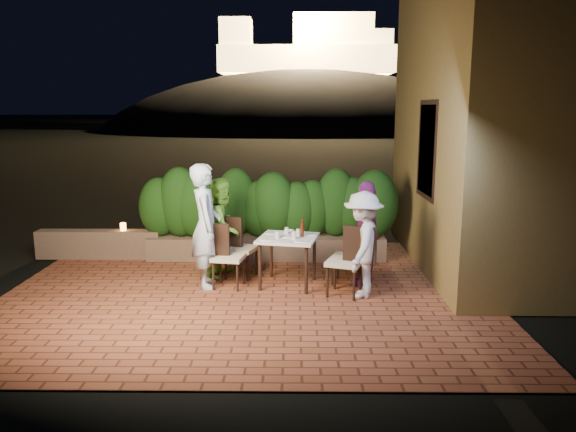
{
  "coord_description": "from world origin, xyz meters",
  "views": [
    {
      "loc": [
        0.7,
        -7.42,
        2.66
      ],
      "look_at": [
        0.6,
        0.86,
        1.05
      ],
      "focal_mm": 35.0,
      "sensor_mm": 36.0,
      "label": 1
    }
  ],
  "objects_px": {
    "bowl": "(289,231)",
    "diner_white": "(363,244)",
    "diner_green": "(223,227)",
    "beer_bottle": "(302,227)",
    "chair_left_front": "(228,256)",
    "diner_purple": "(366,233)",
    "diner_blue": "(206,226)",
    "parapet_lamp": "(123,227)",
    "chair_right_back": "(346,256)",
    "chair_left_back": "(241,247)",
    "chair_right_front": "(344,260)",
    "dining_table": "(288,261)"
  },
  "relations": [
    {
      "from": "chair_left_back",
      "to": "dining_table",
      "type": "bearing_deg",
      "value": -10.46
    },
    {
      "from": "chair_right_back",
      "to": "diner_blue",
      "type": "distance_m",
      "value": 2.17
    },
    {
      "from": "diner_green",
      "to": "chair_left_front",
      "type": "bearing_deg",
      "value": -154.49
    },
    {
      "from": "beer_bottle",
      "to": "chair_right_front",
      "type": "relative_size",
      "value": 0.27
    },
    {
      "from": "chair_right_front",
      "to": "diner_white",
      "type": "xyz_separation_m",
      "value": [
        0.25,
        -0.03,
        0.24
      ]
    },
    {
      "from": "diner_blue",
      "to": "chair_left_front",
      "type": "bearing_deg",
      "value": -110.8
    },
    {
      "from": "chair_left_back",
      "to": "parapet_lamp",
      "type": "bearing_deg",
      "value": 171.28
    },
    {
      "from": "beer_bottle",
      "to": "parapet_lamp",
      "type": "bearing_deg",
      "value": 154.55
    },
    {
      "from": "bowl",
      "to": "parapet_lamp",
      "type": "height_order",
      "value": "bowl"
    },
    {
      "from": "chair_right_front",
      "to": "diner_white",
      "type": "bearing_deg",
      "value": -168.07
    },
    {
      "from": "beer_bottle",
      "to": "diner_blue",
      "type": "xyz_separation_m",
      "value": [
        -1.43,
        -0.08,
        0.04
      ]
    },
    {
      "from": "beer_bottle",
      "to": "diner_white",
      "type": "height_order",
      "value": "diner_white"
    },
    {
      "from": "dining_table",
      "to": "diner_green",
      "type": "distance_m",
      "value": 1.23
    },
    {
      "from": "diner_green",
      "to": "bowl",
      "type": "bearing_deg",
      "value": -89.47
    },
    {
      "from": "diner_green",
      "to": "chair_right_front",
      "type": "bearing_deg",
      "value": -105.35
    },
    {
      "from": "chair_left_back",
      "to": "diner_green",
      "type": "height_order",
      "value": "diner_green"
    },
    {
      "from": "parapet_lamp",
      "to": "diner_blue",
      "type": "bearing_deg",
      "value": -42.52
    },
    {
      "from": "diner_blue",
      "to": "chair_right_back",
      "type": "bearing_deg",
      "value": -96.85
    },
    {
      "from": "chair_right_back",
      "to": "diner_blue",
      "type": "height_order",
      "value": "diner_blue"
    },
    {
      "from": "chair_left_back",
      "to": "chair_right_back",
      "type": "relative_size",
      "value": 1.11
    },
    {
      "from": "chair_right_front",
      "to": "diner_blue",
      "type": "bearing_deg",
      "value": 8.7
    },
    {
      "from": "diner_green",
      "to": "diner_purple",
      "type": "relative_size",
      "value": 0.99
    },
    {
      "from": "beer_bottle",
      "to": "diner_green",
      "type": "distance_m",
      "value": 1.35
    },
    {
      "from": "bowl",
      "to": "chair_right_front",
      "type": "height_order",
      "value": "chair_right_front"
    },
    {
      "from": "diner_blue",
      "to": "diner_purple",
      "type": "distance_m",
      "value": 2.41
    },
    {
      "from": "bowl",
      "to": "diner_white",
      "type": "bearing_deg",
      "value": -36.3
    },
    {
      "from": "chair_left_back",
      "to": "diner_green",
      "type": "distance_m",
      "value": 0.43
    },
    {
      "from": "dining_table",
      "to": "diner_blue",
      "type": "relative_size",
      "value": 0.45
    },
    {
      "from": "dining_table",
      "to": "chair_left_front",
      "type": "xyz_separation_m",
      "value": [
        -0.89,
        -0.11,
        0.11
      ]
    },
    {
      "from": "bowl",
      "to": "chair_left_front",
      "type": "xyz_separation_m",
      "value": [
        -0.89,
        -0.41,
        -0.29
      ]
    },
    {
      "from": "diner_blue",
      "to": "parapet_lamp",
      "type": "xyz_separation_m",
      "value": [
        -1.73,
        1.59,
        -0.36
      ]
    },
    {
      "from": "diner_white",
      "to": "diner_blue",
      "type": "bearing_deg",
      "value": -83.9
    },
    {
      "from": "dining_table",
      "to": "chair_left_back",
      "type": "height_order",
      "value": "chair_left_back"
    },
    {
      "from": "chair_right_front",
      "to": "parapet_lamp",
      "type": "xyz_separation_m",
      "value": [
        -3.77,
        1.98,
        0.06
      ]
    },
    {
      "from": "beer_bottle",
      "to": "bowl",
      "type": "height_order",
      "value": "beer_bottle"
    },
    {
      "from": "beer_bottle",
      "to": "chair_right_back",
      "type": "bearing_deg",
      "value": 6.27
    },
    {
      "from": "beer_bottle",
      "to": "diner_white",
      "type": "relative_size",
      "value": 0.18
    },
    {
      "from": "chair_left_front",
      "to": "diner_white",
      "type": "xyz_separation_m",
      "value": [
        1.95,
        -0.37,
        0.27
      ]
    },
    {
      "from": "diner_purple",
      "to": "parapet_lamp",
      "type": "relative_size",
      "value": 11.39
    },
    {
      "from": "diner_green",
      "to": "diner_white",
      "type": "bearing_deg",
      "value": -103.24
    },
    {
      "from": "chair_left_back",
      "to": "diner_purple",
      "type": "distance_m",
      "value": 1.98
    },
    {
      "from": "beer_bottle",
      "to": "diner_purple",
      "type": "bearing_deg",
      "value": 1.98
    },
    {
      "from": "dining_table",
      "to": "bowl",
      "type": "height_order",
      "value": "bowl"
    },
    {
      "from": "bowl",
      "to": "diner_green",
      "type": "bearing_deg",
      "value": 168.58
    },
    {
      "from": "beer_bottle",
      "to": "chair_left_front",
      "type": "height_order",
      "value": "beer_bottle"
    },
    {
      "from": "diner_blue",
      "to": "parapet_lamp",
      "type": "bearing_deg",
      "value": 36.4
    },
    {
      "from": "diner_white",
      "to": "chair_right_front",
      "type": "bearing_deg",
      "value": -81.03
    },
    {
      "from": "chair_left_front",
      "to": "beer_bottle",
      "type": "bearing_deg",
      "value": 16.58
    },
    {
      "from": "dining_table",
      "to": "chair_left_front",
      "type": "relative_size",
      "value": 0.87
    },
    {
      "from": "chair_right_front",
      "to": "bowl",
      "type": "bearing_deg",
      "value": -23.15
    }
  ]
}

